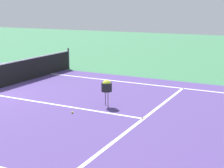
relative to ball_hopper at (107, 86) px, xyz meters
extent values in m
cube|color=white|center=(3.51, -1.06, -0.67)|extent=(0.10, 11.89, 0.01)
cube|color=white|center=(-0.60, -1.52, -0.67)|extent=(8.22, 0.10, 0.01)
cube|color=white|center=(-0.60, 1.68, -0.67)|extent=(0.10, 6.40, 0.01)
cylinder|color=#33383D|center=(4.99, 4.88, -0.14)|extent=(0.09, 0.09, 1.07)
cylinder|color=black|center=(0.00, 0.00, -0.04)|extent=(0.34, 0.34, 0.28)
cylinder|color=black|center=(-0.10, -0.10, -0.43)|extent=(0.02, 0.02, 0.50)
cylinder|color=black|center=(0.10, 0.10, -0.43)|extent=(0.02, 0.02, 0.50)
sphere|color=#CCE033|center=(0.00, 0.00, 0.05)|extent=(0.29, 0.29, 0.29)
sphere|color=#CCE033|center=(-1.12, 0.58, -0.64)|extent=(0.07, 0.07, 0.07)
camera|label=1|loc=(-9.18, -4.91, 2.48)|focal=54.00mm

